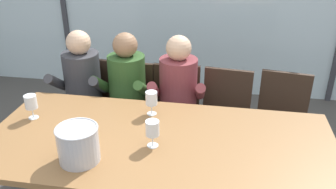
{
  "coord_description": "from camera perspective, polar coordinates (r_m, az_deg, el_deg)",
  "views": [
    {
      "loc": [
        0.37,
        -1.85,
        2.0
      ],
      "look_at": [
        0.0,
        0.35,
        0.91
      ],
      "focal_mm": 37.95,
      "sensor_mm": 36.0,
      "label": 1
    }
  ],
  "objects": [
    {
      "name": "wine_glass_near_bucket",
      "position": [
        2.14,
        -2.52,
        -5.62
      ],
      "size": [
        0.08,
        0.08,
        0.17
      ],
      "color": "silver",
      "rests_on": "dining_table"
    },
    {
      "name": "wine_glass_by_left_taster",
      "position": [
        2.62,
        -21.15,
        -1.26
      ],
      "size": [
        0.08,
        0.08,
        0.17
      ],
      "color": "silver",
      "rests_on": "dining_table"
    },
    {
      "name": "chair_left_of_center",
      "position": [
        3.25,
        -6.29,
        -1.56
      ],
      "size": [
        0.45,
        0.45,
        0.86
      ],
      "rotation": [
        0.0,
        0.0,
        0.02
      ],
      "color": "#332319",
      "rests_on": "ground"
    },
    {
      "name": "ice_bucket_primary",
      "position": [
        2.09,
        -14.22,
        -7.66
      ],
      "size": [
        0.24,
        0.24,
        0.22
      ],
      "color": "#B7B7BC",
      "rests_on": "dining_table"
    },
    {
      "name": "chair_near_curtain",
      "position": [
        3.41,
        -12.36,
        -0.65
      ],
      "size": [
        0.5,
        0.5,
        0.86
      ],
      "rotation": [
        0.0,
        0.0,
        -0.14
      ],
      "color": "#332319",
      "rests_on": "ground"
    },
    {
      "name": "ground",
      "position": [
        3.5,
        1.8,
        -8.76
      ],
      "size": [
        14.0,
        14.0,
        0.0
      ],
      "primitive_type": "plane",
      "color": "#4C4742"
    },
    {
      "name": "wine_glass_center_pour",
      "position": [
        2.49,
        -2.68,
        -0.76
      ],
      "size": [
        0.08,
        0.08,
        0.17
      ],
      "color": "silver",
      "rests_on": "dining_table"
    },
    {
      "name": "person_maroon_top",
      "position": [
        2.98,
        1.48,
        -0.4
      ],
      "size": [
        0.49,
        0.63,
        1.18
      ],
      "rotation": [
        0.0,
        0.0,
        0.09
      ],
      "color": "brown",
      "rests_on": "ground"
    },
    {
      "name": "person_charcoal_jacket",
      "position": [
        3.2,
        -13.88,
        0.76
      ],
      "size": [
        0.47,
        0.62,
        1.18
      ],
      "rotation": [
        0.0,
        0.0,
        0.04
      ],
      "color": "#38383D",
      "rests_on": "ground"
    },
    {
      "name": "chair_right_of_center",
      "position": [
        3.14,
        9.09,
        -2.85
      ],
      "size": [
        0.49,
        0.49,
        0.86
      ],
      "rotation": [
        0.0,
        0.0,
        -0.11
      ],
      "color": "#332319",
      "rests_on": "ground"
    },
    {
      "name": "chair_near_window_right",
      "position": [
        3.19,
        17.75,
        -3.34
      ],
      "size": [
        0.5,
        0.5,
        0.86
      ],
      "rotation": [
        0.0,
        0.0,
        -0.15
      ],
      "color": "#332319",
      "rests_on": "ground"
    },
    {
      "name": "dining_table",
      "position": [
        2.3,
        -1.48,
        -8.75
      ],
      "size": [
        2.22,
        1.04,
        0.76
      ],
      "color": "olive",
      "rests_on": "ground"
    },
    {
      "name": "chair_center",
      "position": [
        3.19,
        1.09,
        -1.99
      ],
      "size": [
        0.44,
        0.44,
        0.86
      ],
      "rotation": [
        0.0,
        0.0,
        -0.0
      ],
      "color": "#332319",
      "rests_on": "ground"
    },
    {
      "name": "person_olive_shirt",
      "position": [
        3.07,
        -7.0,
        0.24
      ],
      "size": [
        0.49,
        0.63,
        1.18
      ],
      "rotation": [
        0.0,
        0.0,
        -0.08
      ],
      "color": "#2D5123",
      "rests_on": "ground"
    }
  ]
}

